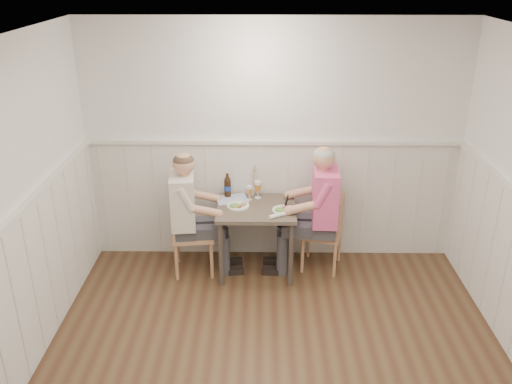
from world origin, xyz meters
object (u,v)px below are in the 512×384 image
dining_table (256,216)px  diner_cream (188,223)px  grass_vase (253,181)px  man_in_pink (319,220)px  chair_left (188,230)px  chair_right (327,229)px  beer_bottle (228,186)px

dining_table → diner_cream: diner_cream is taller
dining_table → grass_vase: grass_vase is taller
man_in_pink → diner_cream: 1.36m
diner_cream → grass_vase: diner_cream is taller
chair_left → man_in_pink: size_ratio=0.63×
chair_right → diner_cream: diner_cream is taller
man_in_pink → dining_table: bearing=-179.9°
chair_left → man_in_pink: 1.38m
dining_table → man_in_pink: (0.66, 0.00, -0.04)m
chair_right → grass_vase: (-0.80, 0.24, 0.46)m
chair_right → chair_left: chair_left is taller
dining_table → diner_cream: bearing=-176.6°
dining_table → man_in_pink: 0.66m
chair_right → chair_left: bearing=-176.8°
man_in_pink → beer_bottle: size_ratio=5.38×
diner_cream → beer_bottle: bearing=36.7°
chair_left → man_in_pink: (1.38, 0.02, 0.11)m
chair_left → beer_bottle: size_ratio=3.39×
grass_vase → diner_cream: bearing=-152.4°
dining_table → diner_cream: (-0.71, -0.04, -0.07)m
chair_left → man_in_pink: man_in_pink is taller
chair_left → grass_vase: 0.86m
diner_cream → beer_bottle: diner_cream is taller
man_in_pink → chair_right: bearing=32.9°
diner_cream → dining_table: bearing=3.4°
chair_right → man_in_pink: man_in_pink is taller
beer_bottle → chair_right: bearing=-10.2°
man_in_pink → diner_cream: man_in_pink is taller
beer_bottle → grass_vase: (0.27, 0.05, 0.05)m
chair_left → grass_vase: (0.68, 0.32, 0.43)m
man_in_pink → grass_vase: man_in_pink is taller
chair_right → beer_bottle: (-1.06, 0.19, 0.41)m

